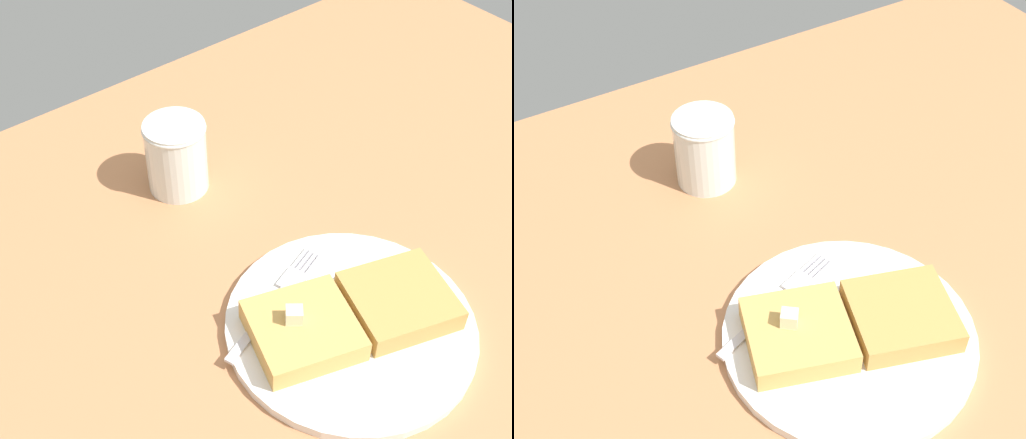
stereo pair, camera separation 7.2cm
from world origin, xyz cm
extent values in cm
cube|color=#BB794D|center=(0.00, 0.00, 1.38)|extent=(120.67, 120.67, 2.76)
cylinder|color=white|center=(-0.02, 10.39, 3.27)|extent=(23.74, 23.74, 1.03)
torus|color=gray|center=(-0.02, 10.39, 3.39)|extent=(23.74, 23.74, 0.80)
cube|color=tan|center=(-4.70, 11.96, 4.99)|extent=(11.64, 11.33, 2.40)
cube|color=tan|center=(4.66, 8.83, 4.99)|extent=(11.64, 11.33, 2.40)
cube|color=#F2E9C3|center=(-5.26, 12.64, 6.95)|extent=(2.06, 2.04, 1.54)
cube|color=silver|center=(-6.98, 15.64, 3.97)|extent=(9.76, 4.07, 0.36)
cube|color=silver|center=(-0.92, 17.70, 3.97)|extent=(3.36, 2.98, 0.36)
cube|color=silver|center=(1.65, 19.45, 3.97)|extent=(3.13, 1.33, 0.36)
cube|color=silver|center=(1.83, 18.93, 3.97)|extent=(3.13, 1.33, 0.36)
cube|color=silver|center=(2.01, 18.40, 3.97)|extent=(3.13, 1.33, 0.36)
cube|color=silver|center=(2.18, 17.88, 3.97)|extent=(3.13, 1.33, 0.36)
cylinder|color=#5E2A09|center=(-0.76, 37.73, 5.27)|extent=(6.31, 6.31, 5.01)
cylinder|color=silver|center=(-0.76, 37.73, 7.06)|extent=(6.86, 6.86, 8.61)
torus|color=silver|center=(-0.76, 37.73, 10.92)|extent=(7.08, 7.08, 0.50)
camera|label=1|loc=(-32.89, -16.00, 57.48)|focal=50.00mm
camera|label=2|loc=(-27.00, -20.13, 57.48)|focal=50.00mm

